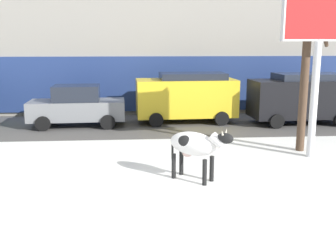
{
  "coord_description": "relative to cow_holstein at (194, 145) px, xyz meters",
  "views": [
    {
      "loc": [
        -0.43,
        -9.26,
        3.71
      ],
      "look_at": [
        0.52,
        3.25,
        1.1
      ],
      "focal_mm": 43.19,
      "sensor_mm": 36.0,
      "label": 1
    }
  ],
  "objects": [
    {
      "name": "car_black_van",
      "position": [
        6.02,
        7.46,
        0.24
      ],
      "size": [
        4.68,
        2.27,
        2.32
      ],
      "color": "black",
      "rests_on": "ground"
    },
    {
      "name": "road_strip",
      "position": [
        -1.08,
        7.63,
        -1.0
      ],
      "size": [
        60.0,
        5.6,
        0.01
      ],
      "primitive_type": "cube",
      "color": "#514F4C",
      "rests_on": "ground"
    },
    {
      "name": "billboard",
      "position": [
        4.16,
        2.02,
        3.31
      ],
      "size": [
        2.52,
        0.53,
        5.56
      ],
      "color": "silver",
      "rests_on": "ground"
    },
    {
      "name": "car_grey_sedan",
      "position": [
        -4.21,
        7.62,
        -0.09
      ],
      "size": [
        4.27,
        2.12,
        1.84
      ],
      "color": "slate",
      "rests_on": "ground"
    },
    {
      "name": "car_yellow_van",
      "position": [
        0.78,
        8.16,
        0.24
      ],
      "size": [
        4.68,
        2.27,
        2.32
      ],
      "color": "gold",
      "rests_on": "ground"
    },
    {
      "name": "ground_plane",
      "position": [
        -1.08,
        -1.21,
        -1.0
      ],
      "size": [
        120.0,
        120.0,
        0.0
      ],
      "primitive_type": "plane",
      "color": "white"
    },
    {
      "name": "pedestrian_near_billboard",
      "position": [
        8.79,
        10.71,
        -0.12
      ],
      "size": [
        0.36,
        0.24,
        1.73
      ],
      "color": "#282833",
      "rests_on": "ground"
    },
    {
      "name": "bare_tree_far_back",
      "position": [
        4.14,
        2.8,
        1.58
      ],
      "size": [
        1.28,
        1.28,
        4.94
      ],
      "color": "#4C3828",
      "rests_on": "ground"
    },
    {
      "name": "cow_holstein",
      "position": [
        0.0,
        0.0,
        0.0
      ],
      "size": [
        1.73,
        1.52,
        1.54
      ],
      "color": "silver",
      "rests_on": "ground"
    }
  ]
}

